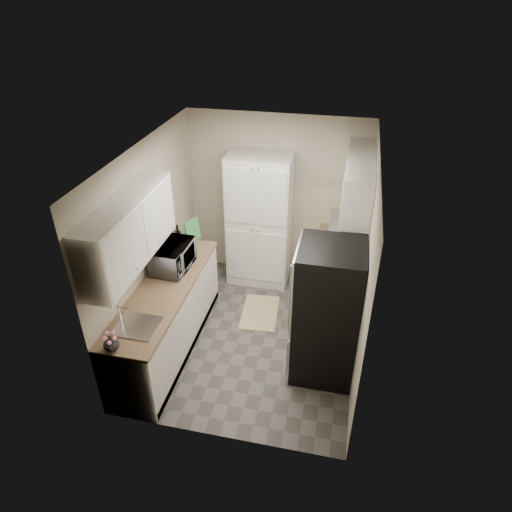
{
  "coord_description": "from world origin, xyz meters",
  "views": [
    {
      "loc": [
        1.02,
        -4.47,
        4.09
      ],
      "look_at": [
        0.01,
        0.15,
        1.14
      ],
      "focal_mm": 32.0,
      "sensor_mm": 36.0,
      "label": 1
    }
  ],
  "objects_px": {
    "microwave": "(173,257)",
    "electric_range": "(332,298)",
    "refrigerator": "(327,313)",
    "wine_bottle": "(178,238)",
    "pantry_cabinet": "(259,221)",
    "toaster_oven": "(346,229)"
  },
  "relations": [
    {
      "from": "pantry_cabinet",
      "to": "toaster_oven",
      "type": "height_order",
      "value": "pantry_cabinet"
    },
    {
      "from": "wine_bottle",
      "to": "microwave",
      "type": "bearing_deg",
      "value": -77.47
    },
    {
      "from": "microwave",
      "to": "toaster_oven",
      "type": "bearing_deg",
      "value": -54.99
    },
    {
      "from": "pantry_cabinet",
      "to": "microwave",
      "type": "relative_size",
      "value": 3.35
    },
    {
      "from": "pantry_cabinet",
      "to": "wine_bottle",
      "type": "distance_m",
      "value": 1.26
    },
    {
      "from": "microwave",
      "to": "toaster_oven",
      "type": "distance_m",
      "value": 2.46
    },
    {
      "from": "microwave",
      "to": "electric_range",
      "type": "bearing_deg",
      "value": -76.42
    },
    {
      "from": "pantry_cabinet",
      "to": "microwave",
      "type": "bearing_deg",
      "value": -121.88
    },
    {
      "from": "microwave",
      "to": "wine_bottle",
      "type": "distance_m",
      "value": 0.47
    },
    {
      "from": "electric_range",
      "to": "toaster_oven",
      "type": "height_order",
      "value": "electric_range"
    },
    {
      "from": "pantry_cabinet",
      "to": "toaster_oven",
      "type": "xyz_separation_m",
      "value": [
        1.25,
        0.0,
        0.02
      ]
    },
    {
      "from": "electric_range",
      "to": "pantry_cabinet",
      "type": "bearing_deg",
      "value": 141.78
    },
    {
      "from": "electric_range",
      "to": "wine_bottle",
      "type": "distance_m",
      "value": 2.18
    },
    {
      "from": "electric_range",
      "to": "wine_bottle",
      "type": "bearing_deg",
      "value": 178.24
    },
    {
      "from": "refrigerator",
      "to": "wine_bottle",
      "type": "xyz_separation_m",
      "value": [
        -2.06,
        0.86,
        0.23
      ]
    },
    {
      "from": "microwave",
      "to": "wine_bottle",
      "type": "relative_size",
      "value": 1.83
    },
    {
      "from": "electric_range",
      "to": "refrigerator",
      "type": "relative_size",
      "value": 0.66
    },
    {
      "from": "microwave",
      "to": "pantry_cabinet",
      "type": "bearing_deg",
      "value": -29.45
    },
    {
      "from": "electric_range",
      "to": "toaster_oven",
      "type": "bearing_deg",
      "value": 85.34
    },
    {
      "from": "electric_range",
      "to": "refrigerator",
      "type": "height_order",
      "value": "refrigerator"
    },
    {
      "from": "electric_range",
      "to": "microwave",
      "type": "height_order",
      "value": "microwave"
    },
    {
      "from": "pantry_cabinet",
      "to": "toaster_oven",
      "type": "bearing_deg",
      "value": 0.22
    }
  ]
}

